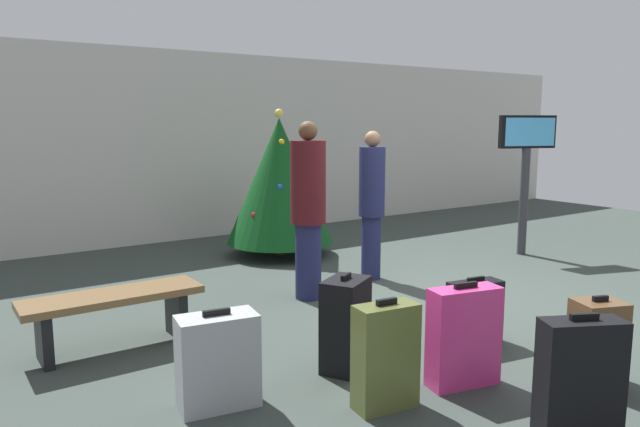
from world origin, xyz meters
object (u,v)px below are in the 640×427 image
Objects in this scene: traveller_1 at (372,201)px; suitcase_3 at (597,342)px; suitcase_1 at (475,312)px; suitcase_2 at (346,325)px; suitcase_5 at (386,356)px; suitcase_4 at (464,337)px; flight_info_kiosk at (526,159)px; waiting_bench at (113,307)px; holiday_tree at (280,181)px; suitcase_6 at (218,361)px; traveller_0 at (308,207)px; suitcase_0 at (580,381)px.

suitcase_3 is at bearing -98.79° from traveller_1.
suitcase_2 is (-1.23, 0.18, 0.08)m from suitcase_1.
suitcase_5 is (-1.38, -0.45, 0.08)m from suitcase_1.
suitcase_4 is (-0.70, -0.50, 0.09)m from suitcase_1.
suitcase_5 is (-4.61, -2.39, -1.00)m from flight_info_kiosk.
traveller_1 reaches higher than waiting_bench.
holiday_tree is 2.74× the size of suitcase_2.
flight_info_kiosk is at bearing 17.66° from suitcase_6.
waiting_bench is 2.47× the size of suitcase_1.
traveller_0 is 2.59m from suitcase_5.
traveller_0 reaches higher than suitcase_1.
traveller_0 reaches higher than suitcase_4.
suitcase_0 reaches higher than suitcase_1.
traveller_1 reaches higher than suitcase_5.
traveller_0 is 2.06m from suitcase_1.
suitcase_3 is at bearing -78.83° from traveller_0.
flight_info_kiosk is 5.87m from suitcase_6.
waiting_bench is 2.80m from suitcase_4.
suitcase_3 is (0.13, -1.02, 0.03)m from suitcase_1.
suitcase_2 is at bearing -113.65° from holiday_tree.
suitcase_2 is (-1.84, -1.94, -0.58)m from traveller_1.
suitcase_0 is 1.03× the size of suitcase_4.
suitcase_6 is (-5.51, -1.75, -1.04)m from flight_info_kiosk.
traveller_1 is (0.24, -1.72, -0.12)m from holiday_tree.
suitcase_4 is at bearing 148.15° from suitcase_3.
waiting_bench is 1.43m from suitcase_6.
holiday_tree is 2.71× the size of suitcase_4.
suitcase_4 is at bearing -96.07° from traveller_0.
suitcase_0 is 1.04× the size of suitcase_2.
flight_info_kiosk is 1.37× the size of waiting_bench.
suitcase_4 is (0.01, 0.90, -0.01)m from suitcase_0.
suitcase_2 is 1.01× the size of suitcase_5.
traveller_0 reaches higher than waiting_bench.
suitcase_0 is at bearing -90.88° from suitcase_4.
suitcase_1 is (-0.61, -2.12, -0.67)m from traveller_1.
waiting_bench is 3.74m from suitcase_3.
suitcase_5 is (-0.93, -2.33, -0.64)m from traveller_0.
waiting_bench is 3.27m from traveller_1.
flight_info_kiosk is 4.73m from suitcase_4.
suitcase_0 is 1.35× the size of suitcase_1.
suitcase_1 is (0.71, 1.40, -0.10)m from suitcase_0.
suitcase_5 reaches higher than suitcase_1.
flight_info_kiosk reaches higher than suitcase_3.
suitcase_1 is 0.78× the size of suitcase_5.
suitcase_2 is at bearing -0.24° from suitcase_6.
suitcase_2 is (-0.52, 1.58, -0.02)m from suitcase_0.
suitcase_3 is at bearing 24.59° from suitcase_0.
suitcase_4 is at bearing -23.65° from suitcase_6.
flight_info_kiosk reaches higher than suitcase_6.
suitcase_2 reaches higher than waiting_bench.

